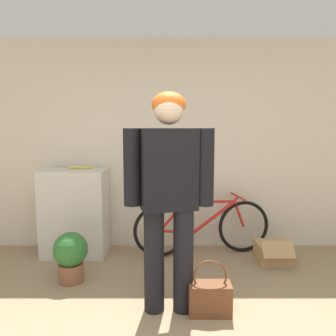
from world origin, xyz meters
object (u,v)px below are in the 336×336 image
at_px(person, 168,187).
at_px(banana, 80,167).
at_px(bicycle, 202,226).
at_px(cardboard_box, 272,252).
at_px(handbag, 209,297).
at_px(potted_plant, 70,254).

distance_m(person, banana, 1.69).
xyz_separation_m(person, bicycle, (0.41, 1.21, -0.70)).
relative_size(person, cardboard_box, 4.35).
height_order(banana, cardboard_box, banana).
distance_m(person, bicycle, 1.46).
distance_m(handbag, potted_plant, 1.42).
relative_size(person, bicycle, 1.09).
height_order(bicycle, handbag, bicycle).
height_order(person, banana, person).
bearing_deg(bicycle, handbag, -102.49).
bearing_deg(banana, handbag, -44.82).
bearing_deg(person, cardboard_box, 27.13).
xyz_separation_m(bicycle, potted_plant, (-1.37, -0.71, -0.07)).
xyz_separation_m(bicycle, cardboard_box, (0.78, -0.22, -0.23)).
bearing_deg(cardboard_box, bicycle, 163.91).
height_order(banana, handbag, banana).
height_order(handbag, cardboard_box, handbag).
relative_size(bicycle, cardboard_box, 3.99).
xyz_separation_m(bicycle, banana, (-1.46, 0.10, 0.70)).
relative_size(person, banana, 5.26).
xyz_separation_m(handbag, cardboard_box, (0.85, 1.05, -0.03)).
bearing_deg(potted_plant, banana, 96.68).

